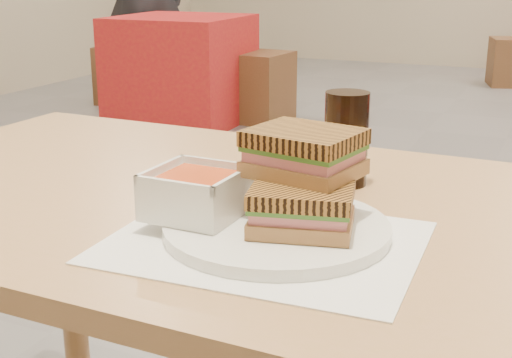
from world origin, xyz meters
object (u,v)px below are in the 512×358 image
at_px(main_table, 225,271).
at_px(bg_chair_0l, 125,74).
at_px(plate, 277,229).
at_px(soup_bowl, 196,195).
at_px(bg_chair_2l, 512,62).
at_px(bg_table_0, 181,70).
at_px(panini_lower, 302,208).
at_px(cola_glass, 346,139).
at_px(bg_chair_0r, 256,87).

distance_m(main_table, bg_chair_0l, 4.73).
xyz_separation_m(main_table, plate, (0.12, -0.11, 0.12)).
relative_size(soup_bowl, bg_chair_2l, 0.24).
height_order(soup_bowl, bg_chair_0l, soup_bowl).
bearing_deg(bg_table_0, panini_lower, -57.97).
bearing_deg(bg_chair_0l, main_table, -53.78).
height_order(soup_bowl, cola_glass, cola_glass).
xyz_separation_m(panini_lower, bg_table_0, (-2.17, 3.46, -0.43)).
xyz_separation_m(plate, bg_table_0, (-2.13, 3.45, -0.40)).
bearing_deg(soup_bowl, bg_chair_2l, 91.04).
xyz_separation_m(soup_bowl, panini_lower, (0.13, 0.01, 0.00)).
xyz_separation_m(soup_bowl, cola_glass, (0.11, 0.24, 0.03)).
bearing_deg(panini_lower, bg_chair_0l, 126.90).
xyz_separation_m(plate, panini_lower, (0.03, -0.01, 0.03)).
height_order(soup_bowl, bg_chair_0r, soup_bowl).
distance_m(soup_bowl, bg_table_0, 4.04).
relative_size(plate, cola_glass, 1.98).
height_order(main_table, bg_chair_0l, main_table).
distance_m(cola_glass, bg_chair_0r, 3.93).
bearing_deg(bg_chair_0l, bg_chair_2l, 37.33).
distance_m(bg_chair_0l, bg_chair_2l, 3.40).
distance_m(soup_bowl, bg_chair_2l, 6.01).
bearing_deg(panini_lower, soup_bowl, -177.69).
relative_size(panini_lower, bg_table_0, 0.16).
bearing_deg(bg_chair_0l, soup_bowl, -54.41).
height_order(panini_lower, cola_glass, cola_glass).
relative_size(plate, panini_lower, 2.01).
bearing_deg(bg_chair_2l, main_table, -89.17).
xyz_separation_m(soup_bowl, bg_chair_0r, (-1.59, 3.73, -0.56)).
height_order(bg_chair_0l, bg_chair_0r, bg_chair_0r).
xyz_separation_m(bg_table_0, bg_chair_0l, (-0.78, 0.46, -0.14)).
xyz_separation_m(plate, bg_chair_2l, (-0.21, 5.97, -0.55)).
bearing_deg(panini_lower, cola_glass, 95.44).
bearing_deg(plate, panini_lower, -14.11).
relative_size(plate, bg_chair_2l, 0.58).
bearing_deg(soup_bowl, main_table, 101.18).
bearing_deg(plate, bg_chair_0l, 126.64).
bearing_deg(cola_glass, panini_lower, -84.56).
bearing_deg(panini_lower, bg_chair_0r, 114.85).
xyz_separation_m(soup_bowl, bg_table_0, (-2.03, 3.47, -0.43)).
bearing_deg(bg_chair_0r, soup_bowl, -66.90).
distance_m(plate, bg_chair_0r, 4.12).
bearing_deg(panini_lower, bg_table_0, 122.03).
relative_size(main_table, plate, 4.52).
relative_size(bg_table_0, bg_chair_0r, 1.79).
relative_size(bg_table_0, bg_chair_2l, 1.84).
bearing_deg(cola_glass, main_table, -137.93).
relative_size(main_table, cola_glass, 8.95).
distance_m(main_table, soup_bowl, 0.20).
relative_size(soup_bowl, cola_glass, 0.80).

